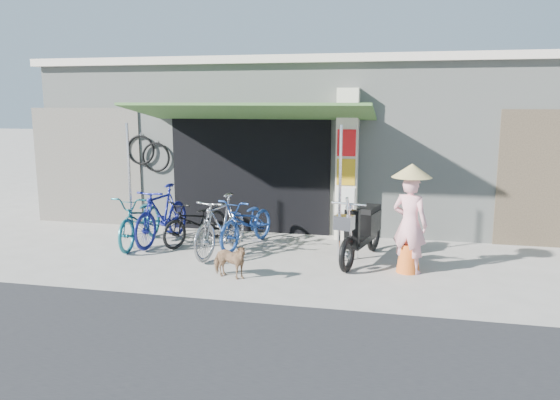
% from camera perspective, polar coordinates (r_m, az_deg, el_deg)
% --- Properties ---
extents(ground, '(80.00, 80.00, 0.00)m').
position_cam_1_polar(ground, '(9.03, -0.13, -7.42)').
color(ground, '#A49E94').
rests_on(ground, ground).
extents(bicycle_shop, '(12.30, 5.30, 3.66)m').
position_cam_1_polar(bicycle_shop, '(13.65, 4.55, 6.43)').
color(bicycle_shop, '#969B93').
rests_on(bicycle_shop, ground).
extents(shop_pillar, '(0.42, 0.44, 3.00)m').
position_cam_1_polar(shop_pillar, '(10.96, 7.02, 3.67)').
color(shop_pillar, beige).
rests_on(shop_pillar, ground).
extents(awning, '(4.60, 1.88, 2.72)m').
position_cam_1_polar(awning, '(10.40, -3.08, 8.99)').
color(awning, '#375D2A').
rests_on(awning, ground).
extents(neighbour_left, '(2.60, 0.06, 2.60)m').
position_cam_1_polar(neighbour_left, '(13.04, -19.49, 3.33)').
color(neighbour_left, '#6B665B').
rests_on(neighbour_left, ground).
extents(bike_teal, '(0.80, 1.96, 1.01)m').
position_cam_1_polar(bike_teal, '(10.85, -14.33, -1.97)').
color(bike_teal, '#165963').
rests_on(bike_teal, ground).
extents(bike_blue, '(0.76, 1.95, 1.14)m').
position_cam_1_polar(bike_blue, '(10.87, -12.24, -1.50)').
color(bike_blue, navy).
rests_on(bike_blue, ground).
extents(bike_black, '(1.23, 1.76, 0.88)m').
position_cam_1_polar(bike_black, '(10.75, -8.74, -2.24)').
color(bike_black, black).
rests_on(bike_black, ground).
extents(bike_silver, '(0.86, 1.87, 1.09)m').
position_cam_1_polar(bike_silver, '(9.91, -6.21, -2.63)').
color(bike_silver, '#A1A2A6').
rests_on(bike_silver, ground).
extents(bike_navy, '(1.08, 1.92, 0.96)m').
position_cam_1_polar(bike_navy, '(10.43, -3.44, -2.29)').
color(bike_navy, '#214597').
rests_on(bike_navy, ground).
extents(street_dog, '(0.72, 0.47, 0.56)m').
position_cam_1_polar(street_dog, '(8.63, -5.32, -6.37)').
color(street_dog, '#9D6C53').
rests_on(street_dog, ground).
extents(moped, '(0.76, 1.99, 1.15)m').
position_cam_1_polar(moped, '(9.60, 8.60, -3.23)').
color(moped, black).
rests_on(moped, ground).
extents(nun, '(0.69, 0.64, 1.78)m').
position_cam_1_polar(nun, '(9.00, 13.42, -1.98)').
color(nun, pink).
rests_on(nun, ground).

